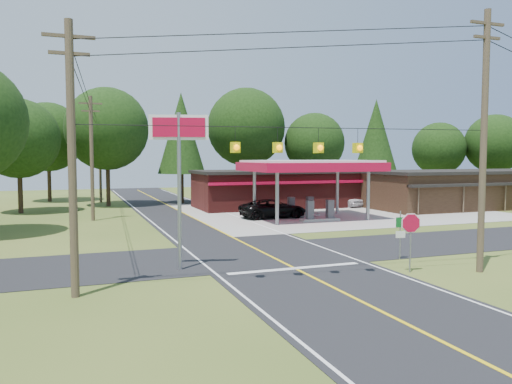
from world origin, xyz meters
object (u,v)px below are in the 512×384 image
object	(u,v)px
big_stop_sign	(179,153)
gas_canopy	(310,168)
sedan_car	(345,199)
suv_car	(273,209)
octagonal_stop_sign	(411,228)

from	to	relation	value
big_stop_sign	gas_canopy	bearing A→B (deg)	46.99
sedan_car	suv_car	bearing A→B (deg)	-162.46
suv_car	big_stop_sign	world-z (taller)	big_stop_sign
gas_canopy	octagonal_stop_sign	world-z (taller)	gas_canopy
suv_car	sedan_car	bearing A→B (deg)	-60.77
sedan_car	gas_canopy	bearing A→B (deg)	-148.77
gas_canopy	big_stop_sign	world-z (taller)	big_stop_sign
suv_car	octagonal_stop_sign	world-z (taller)	octagonal_stop_sign
gas_canopy	big_stop_sign	xyz separation A→B (m)	(-14.00, -15.01, 1.05)
big_stop_sign	octagonal_stop_sign	size ratio (longest dim) A/B	2.66
suv_car	sedan_car	distance (m)	12.51
suv_car	octagonal_stop_sign	xyz separation A→B (m)	(-1.81, -20.51, 1.22)
gas_canopy	sedan_car	world-z (taller)	gas_canopy
octagonal_stop_sign	suv_car	bearing A→B (deg)	84.95
sedan_car	big_stop_sign	world-z (taller)	big_stop_sign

